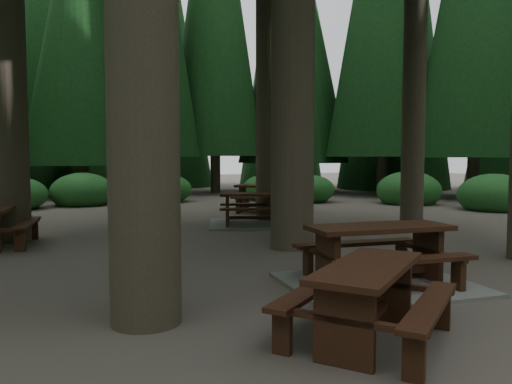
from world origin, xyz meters
name	(u,v)px	position (x,y,z in m)	size (l,w,h in m)	color
ground	(260,253)	(0.00, 0.00, 0.00)	(80.00, 80.00, 0.00)	#544C44
picnic_table_a	(379,265)	(0.46, -2.85, 0.30)	(2.77, 2.40, 0.85)	gray
picnic_table_c	(257,214)	(1.62, 3.52, 0.30)	(3.07, 2.83, 0.84)	gray
picnic_table_d	(267,194)	(3.24, 6.19, 0.58)	(2.61, 2.53, 0.88)	black
picnic_table_e	(368,290)	(-0.98, -4.45, 0.50)	(2.23, 2.15, 0.75)	black
shrub_ring	(275,225)	(0.70, 0.75, 0.40)	(23.86, 24.64, 1.49)	#205D26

